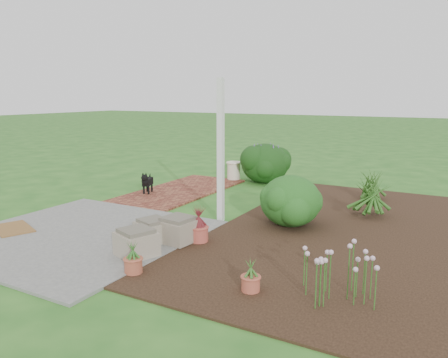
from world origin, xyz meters
The scene contains 19 objects.
ground centered at (0.00, 0.00, 0.00)m, with size 80.00×80.00×0.00m, color #245D1D.
concrete_patio centered at (-1.25, -1.75, 0.02)m, with size 3.50×3.50×0.04m, color #60605E.
brick_path centered at (-1.70, 1.75, 0.02)m, with size 1.60×3.50×0.04m, color maroon.
garden_bed centered at (2.50, 0.50, 0.01)m, with size 4.00×7.00×0.03m, color black.
veranda_post centered at (0.30, 0.10, 1.25)m, with size 0.10×0.10×2.50m, color white.
stone_trough_near centered at (0.17, -2.03, 0.20)m, with size 0.48×0.48×0.32m, color gray.
stone_trough_mid centered at (0.00, -1.44, 0.19)m, with size 0.44×0.44×0.30m, color gray.
stone_trough_far centered at (0.34, -1.27, 0.20)m, with size 0.49×0.49×0.33m, color gray.
coir_doormat centered at (-2.39, -2.11, 0.05)m, with size 0.80×0.51×0.02m, color brown.
black_dog centered at (-2.14, 1.07, 0.31)m, with size 0.29×0.51×0.46m.
cream_ceramic_urn centered at (-1.23, 3.48, 0.26)m, with size 0.33×0.33×0.44m, color beige.
evergreen_shrub centered at (1.49, 0.40, 0.47)m, with size 1.03×1.03×0.88m, color #173B11.
agapanthus_clump_back centered at (2.57, 1.61, 0.46)m, with size 0.95×0.95×0.85m, color #1C3710, non-canonical shape.
agapanthus_clump_front centered at (2.35, 2.95, 0.40)m, with size 0.83×0.83×0.74m, color #0C380B, non-canonical shape.
pink_flower_patch centered at (2.94, -2.12, 0.35)m, with size 1.01×1.01×0.64m, color #113D0F, non-canonical shape.
terracotta_pot_bronze centered at (0.60, -1.10, 0.14)m, with size 0.28×0.28×0.23m, color #AD483A.
terracotta_pot_small_left centered at (2.02, -2.25, 0.12)m, with size 0.21×0.21×0.18m, color #AC4F3A.
terracotta_pot_small_right centered at (0.52, -2.50, 0.12)m, with size 0.22×0.22×0.19m, color #A04E36.
purple_flowering_bush centered at (-0.44, 3.70, 0.51)m, with size 1.21×1.21×1.02m, color black.
Camera 1 is at (4.01, -6.44, 2.22)m, focal length 35.00 mm.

